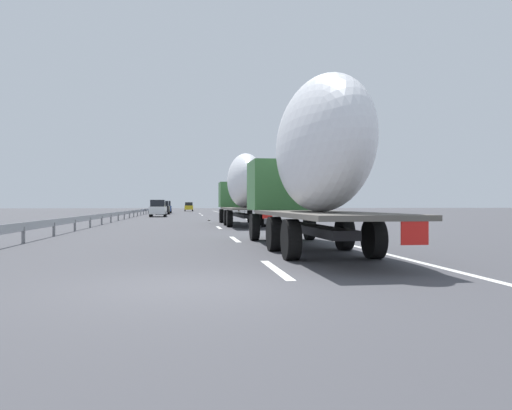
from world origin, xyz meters
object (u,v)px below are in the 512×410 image
Objects in this scene: car_yellow_coupe at (189,207)px; car_black_suv at (163,208)px; truck_trailing at (311,161)px; road_sign at (244,197)px; car_blue_sedan at (166,207)px; car_white_van at (158,208)px; truck_lead at (243,186)px.

car_yellow_coupe is 31.52m from car_black_suv.
road_sign is at bearing -4.06° from truck_trailing.
car_black_suv is (-9.34, 0.04, -0.03)m from car_blue_sedan.
truck_trailing is 86.88m from car_yellow_coupe.
truck_trailing is at bearing -173.76° from car_blue_sedan.
car_blue_sedan is 0.97× the size of car_black_suv.
truck_trailing is at bearing -170.55° from car_white_van.
car_white_van is at bearing 16.39° from truck_lead.
car_blue_sedan is at bearing 0.28° from car_white_van.
car_black_suv reaches higher than car_yellow_coupe.
truck_trailing is 55.99m from car_black_suv.
car_white_van is at bearing 9.45° from truck_trailing.
car_blue_sedan is (22.91, 0.11, 0.02)m from car_white_van.
truck_trailing is (-18.19, -0.00, 0.10)m from truck_lead.
road_sign is (1.72, -10.08, 1.31)m from car_white_van.
truck_trailing is at bearing -177.76° from car_yellow_coupe.
car_yellow_coupe is at bearing -9.58° from car_blue_sedan.
road_sign is at bearing -171.45° from car_yellow_coupe.
car_white_van is 0.98× the size of car_black_suv.
car_yellow_coupe is at bearing 8.55° from road_sign.
car_white_van is at bearing 99.67° from road_sign.
truck_trailing is 65.26m from car_blue_sedan.
truck_lead is 68.72m from car_yellow_coupe.
car_white_van reaches higher than car_black_suv.
car_white_van is 10.31m from road_sign.
road_sign reaches higher than car_blue_sedan.
car_yellow_coupe is 1.42× the size of road_sign.
truck_trailing is at bearing 175.94° from road_sign.
car_black_suv is (55.50, 7.13, -1.79)m from truck_trailing.
truck_lead is 24.81m from car_white_van.
truck_trailing is 2.66× the size of car_white_van.
truck_lead is 4.08× the size of road_sign.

